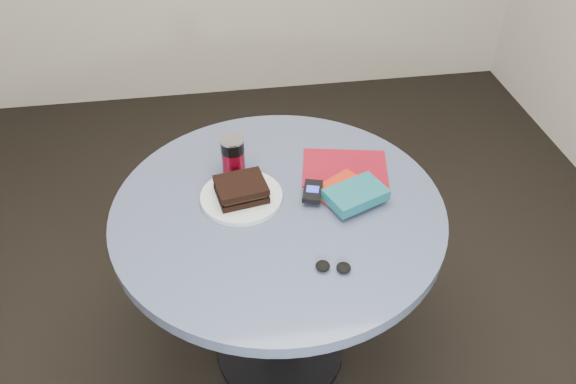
{
  "coord_description": "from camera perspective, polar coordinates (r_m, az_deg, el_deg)",
  "views": [
    {
      "loc": [
        -0.16,
        -1.24,
        1.87
      ],
      "look_at": [
        0.03,
        0.0,
        0.8
      ],
      "focal_mm": 35.0,
      "sensor_mm": 36.0,
      "label": 1
    }
  ],
  "objects": [
    {
      "name": "headphones",
      "position": [
        1.5,
        4.61,
        -7.59
      ],
      "size": [
        0.1,
        0.06,
        0.02
      ],
      "color": "black",
      "rests_on": "table"
    },
    {
      "name": "soda_can",
      "position": [
        1.76,
        -5.59,
        3.54
      ],
      "size": [
        0.09,
        0.09,
        0.14
      ],
      "color": "#5F0414",
      "rests_on": "table"
    },
    {
      "name": "red_book",
      "position": [
        1.73,
        5.4,
        0.32
      ],
      "size": [
        0.19,
        0.18,
        0.01
      ],
      "primitive_type": "cube",
      "rotation": [
        0.0,
        0.0,
        0.56
      ],
      "color": "red",
      "rests_on": "magazine"
    },
    {
      "name": "sandwich",
      "position": [
        1.68,
        -4.78,
        0.27
      ],
      "size": [
        0.16,
        0.15,
        0.05
      ],
      "color": "black",
      "rests_on": "plate"
    },
    {
      "name": "mp3_player",
      "position": [
        1.69,
        2.52,
        0.07
      ],
      "size": [
        0.08,
        0.11,
        0.02
      ],
      "color": "black",
      "rests_on": "red_book"
    },
    {
      "name": "table",
      "position": [
        1.79,
        -0.95,
        -5.3
      ],
      "size": [
        1.0,
        1.0,
        0.75
      ],
      "color": "black",
      "rests_on": "ground"
    },
    {
      "name": "magazine",
      "position": [
        1.82,
        5.79,
        2.39
      ],
      "size": [
        0.31,
        0.25,
        0.0
      ],
      "primitive_type": "cube",
      "rotation": [
        0.0,
        0.0,
        -0.2
      ],
      "color": "maroon",
      "rests_on": "table"
    },
    {
      "name": "pepper_grinder",
      "position": [
        1.8,
        -5.74,
        3.6
      ],
      "size": [
        0.05,
        0.05,
        0.09
      ],
      "color": "#3E2F1A",
      "rests_on": "table"
    },
    {
      "name": "plate",
      "position": [
        1.7,
        -4.75,
        -0.51
      ],
      "size": [
        0.33,
        0.33,
        0.02
      ],
      "primitive_type": "cylinder",
      "rotation": [
        0.0,
        0.0,
        0.41
      ],
      "color": "silver",
      "rests_on": "table"
    },
    {
      "name": "ground",
      "position": [
        2.25,
        -0.78,
        -15.79
      ],
      "size": [
        4.0,
        4.0,
        0.0
      ],
      "primitive_type": "plane",
      "color": "black",
      "rests_on": "ground"
    },
    {
      "name": "novel",
      "position": [
        1.68,
        6.9,
        -0.26
      ],
      "size": [
        0.2,
        0.17,
        0.03
      ],
      "primitive_type": "cube",
      "rotation": [
        0.0,
        0.0,
        0.39
      ],
      "color": "#145763",
      "rests_on": "red_book"
    }
  ]
}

